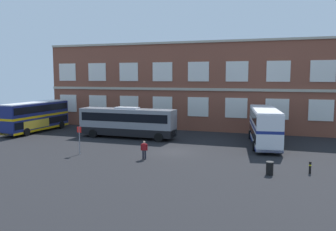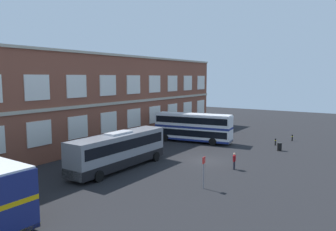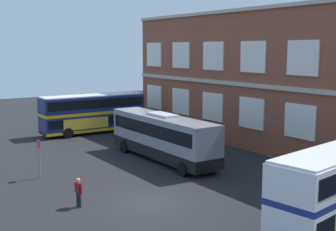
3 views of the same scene
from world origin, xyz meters
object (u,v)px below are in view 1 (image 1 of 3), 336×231
object	(u,v)px
double_decker_middle	(264,126)
touring_coach	(127,122)
double_decker_near	(36,116)
safety_bollard_east	(310,168)
waiting_passenger	(144,149)
bus_stand_flag	(79,138)
station_litter_bin	(270,168)

from	to	relation	value
double_decker_middle	touring_coach	distance (m)	16.24
double_decker_near	double_decker_middle	xyz separation A→B (m)	(30.13, 0.05, 0.00)
double_decker_middle	safety_bollard_east	xyz separation A→B (m)	(4.04, -10.57, -1.66)
double_decker_near	waiting_passenger	distance (m)	22.60
waiting_passenger	bus_stand_flag	size ratio (longest dim) A/B	0.63
touring_coach	bus_stand_flag	distance (m)	9.83
double_decker_near	touring_coach	world-z (taller)	double_decker_near
double_decker_near	bus_stand_flag	xyz separation A→B (m)	(13.36, -10.20, -0.51)
double_decker_near	bus_stand_flag	world-z (taller)	double_decker_near
double_decker_middle	waiting_passenger	xyz separation A→B (m)	(-10.00, -10.26, -1.22)
double_decker_near	touring_coach	bearing A→B (deg)	-1.63
waiting_passenger	bus_stand_flag	world-z (taller)	bus_stand_flag
double_decker_middle	bus_stand_flag	world-z (taller)	double_decker_middle
touring_coach	safety_bollard_east	distance (m)	22.70
double_decker_near	double_decker_middle	size ratio (longest dim) A/B	0.98
double_decker_middle	safety_bollard_east	size ratio (longest dim) A/B	11.85
touring_coach	waiting_passenger	size ratio (longest dim) A/B	7.07
double_decker_near	double_decker_middle	world-z (taller)	same
touring_coach	safety_bollard_east	xyz separation A→B (m)	(20.27, -10.12, -1.42)
touring_coach	station_litter_bin	bearing A→B (deg)	-33.44
double_decker_middle	touring_coach	bearing A→B (deg)	-178.41
waiting_passenger	touring_coach	bearing A→B (deg)	122.44
touring_coach	waiting_passenger	distance (m)	11.66
touring_coach	bus_stand_flag	bearing A→B (deg)	-93.12
double_decker_near	station_litter_bin	size ratio (longest dim) A/B	10.73
safety_bollard_east	touring_coach	bearing A→B (deg)	153.47
waiting_passenger	bus_stand_flag	bearing A→B (deg)	-179.98
touring_coach	station_litter_bin	distance (m)	20.78
double_decker_middle	safety_bollard_east	world-z (taller)	double_decker_middle
double_decker_middle	station_litter_bin	xyz separation A→B (m)	(1.07, -11.88, -1.63)
station_litter_bin	double_decker_near	bearing A→B (deg)	159.25
double_decker_near	station_litter_bin	xyz separation A→B (m)	(31.20, -11.82, -1.63)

